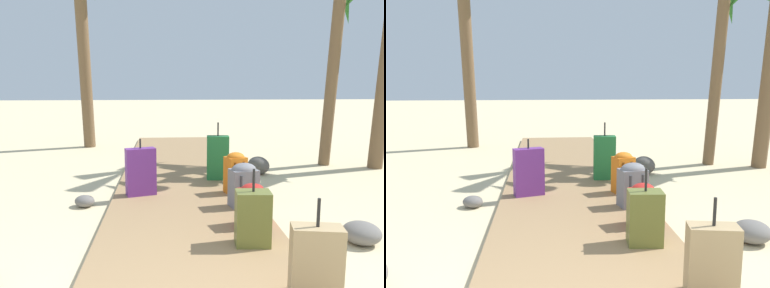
# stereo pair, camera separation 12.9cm
# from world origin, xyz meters

# --- Properties ---
(ground_plane) EXTENTS (60.00, 60.00, 0.00)m
(ground_plane) POSITION_xyz_m (0.00, 3.66, 0.00)
(ground_plane) COLOR beige
(boardwalk) EXTENTS (1.93, 9.14, 0.08)m
(boardwalk) POSITION_xyz_m (0.00, 4.57, 0.04)
(boardwalk) COLOR #9E7A51
(boardwalk) RESTS_ON ground
(backpack_red) EXTENTS (0.32, 0.31, 0.47)m
(backpack_red) POSITION_xyz_m (0.68, 2.32, 0.33)
(backpack_red) COLOR red
(backpack_red) RESTS_ON boardwalk
(suitcase_green) EXTENTS (0.36, 0.22, 0.91)m
(suitcase_green) POSITION_xyz_m (0.58, 4.37, 0.43)
(suitcase_green) COLOR #237538
(suitcase_green) RESTS_ON boardwalk
(backpack_orange) EXTENTS (0.32, 0.30, 0.58)m
(backpack_orange) POSITION_xyz_m (0.72, 3.57, 0.38)
(backpack_orange) COLOR orange
(backpack_orange) RESTS_ON boardwalk
(suitcase_purple) EXTENTS (0.43, 0.28, 0.78)m
(suitcase_purple) POSITION_xyz_m (-0.59, 3.57, 0.41)
(suitcase_purple) COLOR #6B2D84
(suitcase_purple) RESTS_ON boardwalk
(backpack_grey) EXTENTS (0.37, 0.31, 0.56)m
(backpack_grey) POSITION_xyz_m (0.72, 2.97, 0.37)
(backpack_grey) COLOR slate
(backpack_grey) RESTS_ON boardwalk
(suitcase_tan) EXTENTS (0.39, 0.25, 0.74)m
(suitcase_tan) POSITION_xyz_m (0.83, 0.89, 0.35)
(suitcase_tan) COLOR tan
(suitcase_tan) RESTS_ON boardwalk
(suitcase_olive) EXTENTS (0.34, 0.26, 0.74)m
(suitcase_olive) POSITION_xyz_m (0.57, 1.82, 0.34)
(suitcase_olive) COLOR olive
(suitcase_olive) RESTS_ON boardwalk
(palm_tree_far_right) EXTENTS (2.18, 2.24, 3.93)m
(palm_tree_far_right) POSITION_xyz_m (3.65, 5.21, 3.03)
(palm_tree_far_right) COLOR brown
(palm_tree_far_right) RESTS_ON ground
(rock_right_mid) EXTENTS (0.49, 0.49, 0.23)m
(rock_right_mid) POSITION_xyz_m (1.73, 1.95, 0.11)
(rock_right_mid) COLOR slate
(rock_right_mid) RESTS_ON ground
(rock_right_far) EXTENTS (0.50, 0.54, 0.31)m
(rock_right_far) POSITION_xyz_m (1.40, 5.00, 0.16)
(rock_right_far) COLOR #5B5651
(rock_right_far) RESTS_ON ground
(rock_left_mid) EXTENTS (0.33, 0.32, 0.15)m
(rock_left_mid) POSITION_xyz_m (-1.32, 3.34, 0.08)
(rock_left_mid) COLOR slate
(rock_left_mid) RESTS_ON ground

